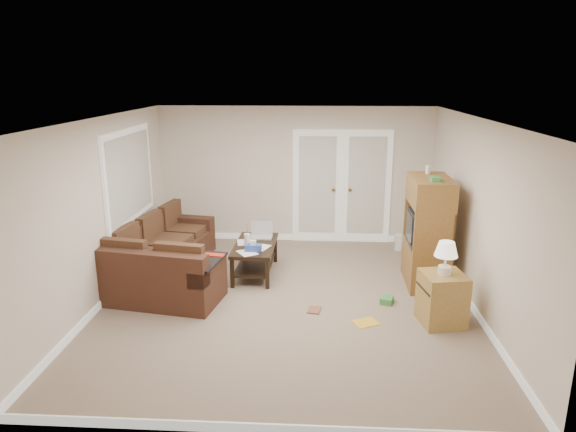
# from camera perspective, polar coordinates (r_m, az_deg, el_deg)

# --- Properties ---
(floor) EXTENTS (5.50, 5.50, 0.00)m
(floor) POSITION_cam_1_polar(r_m,az_deg,el_deg) (7.23, -0.15, -9.41)
(floor) COLOR gray
(floor) RESTS_ON ground
(ceiling) EXTENTS (5.00, 5.50, 0.02)m
(ceiling) POSITION_cam_1_polar(r_m,az_deg,el_deg) (6.58, -0.17, 10.76)
(ceiling) COLOR white
(ceiling) RESTS_ON wall_back
(wall_left) EXTENTS (0.02, 5.50, 2.50)m
(wall_left) POSITION_cam_1_polar(r_m,az_deg,el_deg) (7.38, -19.93, 0.48)
(wall_left) COLOR silver
(wall_left) RESTS_ON floor
(wall_right) EXTENTS (0.02, 5.50, 2.50)m
(wall_right) POSITION_cam_1_polar(r_m,az_deg,el_deg) (7.10, 20.41, -0.12)
(wall_right) COLOR silver
(wall_right) RESTS_ON floor
(wall_back) EXTENTS (5.00, 0.02, 2.50)m
(wall_back) POSITION_cam_1_polar(r_m,az_deg,el_deg) (9.47, 0.85, 4.57)
(wall_back) COLOR silver
(wall_back) RESTS_ON floor
(wall_front) EXTENTS (5.00, 0.02, 2.50)m
(wall_front) POSITION_cam_1_polar(r_m,az_deg,el_deg) (4.21, -2.45, -9.66)
(wall_front) COLOR silver
(wall_front) RESTS_ON floor
(baseboards) EXTENTS (5.00, 5.50, 0.10)m
(baseboards) POSITION_cam_1_polar(r_m,az_deg,el_deg) (7.21, -0.15, -9.04)
(baseboards) COLOR white
(baseboards) RESTS_ON floor
(french_doors) EXTENTS (1.80, 0.05, 2.13)m
(french_doors) POSITION_cam_1_polar(r_m,az_deg,el_deg) (9.49, 5.98, 3.18)
(french_doors) COLOR white
(french_doors) RESTS_ON floor
(window_left) EXTENTS (0.05, 1.92, 1.42)m
(window_left) POSITION_cam_1_polar(r_m,az_deg,el_deg) (8.21, -17.21, 4.31)
(window_left) COLOR white
(window_left) RESTS_ON wall_left
(sectional_sofa) EXTENTS (1.88, 2.89, 0.81)m
(sectional_sofa) POSITION_cam_1_polar(r_m,az_deg,el_deg) (7.98, -13.89, -4.93)
(sectional_sofa) COLOR #48291B
(sectional_sofa) RESTS_ON floor
(coffee_table) EXTENTS (0.63, 1.23, 0.83)m
(coffee_table) POSITION_cam_1_polar(r_m,az_deg,el_deg) (8.09, -3.63, -4.58)
(coffee_table) COLOR black
(coffee_table) RESTS_ON floor
(tv_armoire) EXTENTS (0.58, 1.02, 1.74)m
(tv_armoire) POSITION_cam_1_polar(r_m,az_deg,el_deg) (7.81, 15.22, -1.63)
(tv_armoire) COLOR brown
(tv_armoire) RESTS_ON floor
(side_cabinet) EXTENTS (0.59, 0.59, 1.08)m
(side_cabinet) POSITION_cam_1_polar(r_m,az_deg,el_deg) (6.75, 16.78, -8.34)
(side_cabinet) COLOR #AB843E
(side_cabinet) RESTS_ON floor
(space_heater) EXTENTS (0.14, 0.13, 0.30)m
(space_heater) POSITION_cam_1_polar(r_m,az_deg,el_deg) (9.36, 12.17, -2.88)
(space_heater) COLOR white
(space_heater) RESTS_ON floor
(floor_magazine) EXTENTS (0.38, 0.35, 0.01)m
(floor_magazine) POSITION_cam_1_polar(r_m,az_deg,el_deg) (6.71, 8.65, -11.62)
(floor_magazine) COLOR gold
(floor_magazine) RESTS_ON floor
(floor_greenbox) EXTENTS (0.22, 0.25, 0.09)m
(floor_greenbox) POSITION_cam_1_polar(r_m,az_deg,el_deg) (7.29, 10.92, -9.12)
(floor_greenbox) COLOR #408D40
(floor_greenbox) RESTS_ON floor
(floor_book) EXTENTS (0.20, 0.25, 0.02)m
(floor_book) POSITION_cam_1_polar(r_m,az_deg,el_deg) (6.97, 2.25, -10.32)
(floor_book) COLOR brown
(floor_book) RESTS_ON floor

